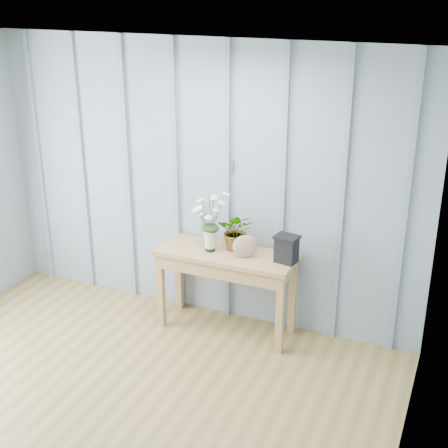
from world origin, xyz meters
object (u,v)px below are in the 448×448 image
at_px(sideboard, 226,264).
at_px(carved_box, 287,249).
at_px(daisy_vase, 210,214).
at_px(felt_disc_vessel, 245,247).

height_order(sideboard, carved_box, carved_box).
distance_m(sideboard, carved_box, 0.58).
xyz_separation_m(sideboard, daisy_vase, (-0.14, -0.02, 0.45)).
bearing_deg(carved_box, felt_disc_vessel, -170.66).
bearing_deg(sideboard, daisy_vase, -171.38).
xyz_separation_m(daisy_vase, felt_disc_vessel, (0.33, -0.02, -0.24)).
relative_size(daisy_vase, carved_box, 2.32).
bearing_deg(felt_disc_vessel, sideboard, 140.27).
relative_size(sideboard, felt_disc_vessel, 5.85).
height_order(felt_disc_vessel, carved_box, carved_box).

